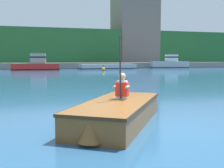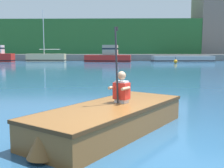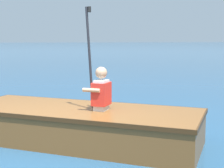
{
  "view_description": "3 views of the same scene",
  "coord_description": "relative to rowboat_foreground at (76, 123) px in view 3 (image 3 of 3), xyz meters",
  "views": [
    {
      "loc": [
        -2.62,
        -5.38,
        1.48
      ],
      "look_at": [
        -0.72,
        1.18,
        0.86
      ],
      "focal_mm": 45.0,
      "sensor_mm": 36.0,
      "label": 1
    },
    {
      "loc": [
        -0.58,
        -4.54,
        1.57
      ],
      "look_at": [
        -0.72,
        1.18,
        0.86
      ],
      "focal_mm": 45.0,
      "sensor_mm": 36.0,
      "label": 2
    },
    {
      "loc": [
        4.27,
        0.03,
        1.54
      ],
      "look_at": [
        -0.72,
        1.18,
        0.86
      ],
      "focal_mm": 55.0,
      "sensor_mm": 36.0,
      "label": 3
    }
  ],
  "objects": [
    {
      "name": "person_paddler",
      "position": [
        0.22,
        0.33,
        0.52
      ],
      "size": [
        0.45,
        0.45,
        1.48
      ],
      "color": "silver",
      "rests_on": "rowboat_foreground"
    },
    {
      "name": "rowboat_foreground",
      "position": [
        0.0,
        0.0,
        0.0
      ],
      "size": [
        3.09,
        3.73,
        0.51
      ],
      "color": "brown",
      "rests_on": "ground"
    },
    {
      "name": "ground_plane",
      "position": [
        0.75,
        -0.63,
        -0.29
      ],
      "size": [
        300.0,
        300.0,
        0.0
      ],
      "primitive_type": "plane",
      "color": "navy"
    }
  ]
}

